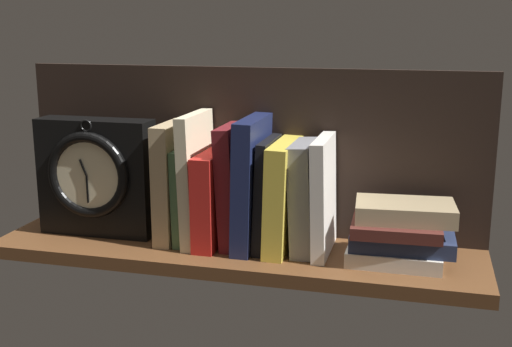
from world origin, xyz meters
TOP-DOWN VIEW (x-y plane):
  - ground_plane at (0.00, 0.00)cm, footprint 92.11×22.39cm
  - back_panel at (0.00, 10.59)cm, footprint 92.11×1.20cm
  - book_tan_shortstories at (-12.90, 1.78)cm, footprint 3.37×13.39cm
  - book_green_romantic at (-10.16, 1.78)cm, footprint 1.97×12.44cm
  - book_cream_twain at (-7.93, 1.78)cm, footprint 2.94×15.13cm
  - book_red_requiem at (-4.56, 1.78)cm, footprint 4.00×16.14cm
  - book_maroon_dawkins at (-0.75, 1.78)cm, footprint 4.27×12.51cm
  - book_navy_bierce at (2.83, 1.78)cm, footprint 4.05×16.33cm
  - book_black_skeptic at (5.74, 1.78)cm, footprint 2.66×13.30cm
  - book_yellow_seinlanguage at (8.80, 1.78)cm, footprint 4.33×16.43cm
  - book_gray_chess at (12.90, 1.78)cm, footprint 4.83×12.80cm
  - book_white_catcher at (16.33, 1.78)cm, footprint 3.06×15.32cm
  - framed_clock at (-28.54, 0.69)cm, footprint 22.97×7.67cm
  - book_stack_side at (30.12, 0.63)cm, footprint 18.42×14.12cm

SIDE VIEW (x-z plane):
  - ground_plane at x=0.00cm, z-range -2.50..0.00cm
  - book_stack_side at x=30.12cm, z-range -0.25..10.41cm
  - book_red_requiem at x=-4.56cm, z-range -0.01..17.65cm
  - book_green_romantic at x=-10.16cm, z-range -0.01..18.21cm
  - book_yellow_seinlanguage at x=8.80cm, z-range -0.05..20.08cm
  - book_gray_chess at x=12.90cm, z-range -0.08..20.26cm
  - book_black_skeptic at x=5.74cm, z-range -0.03..20.54cm
  - book_white_catcher at x=16.33cm, z-range -0.03..21.23cm
  - book_maroon_dawkins at x=-0.75cm, z-range -0.06..22.78cm
  - book_tan_shortstories at x=-12.90cm, z-range -0.01..22.72cm
  - framed_clock at x=-28.54cm, z-range 0.03..23.36cm
  - book_navy_bierce at x=2.83cm, z-range -0.04..24.29cm
  - book_cream_twain at x=-7.93cm, z-range -0.03..24.72cm
  - back_panel at x=0.00cm, z-range 0.00..32.76cm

